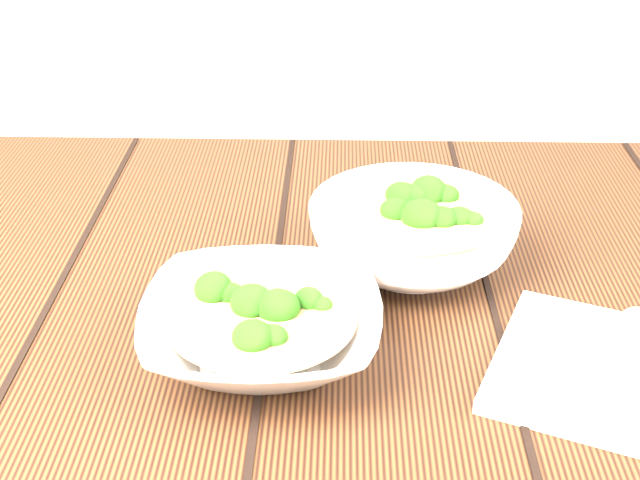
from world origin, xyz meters
TOP-DOWN VIEW (x-y plane):
  - table at (0.00, 0.00)m, footprint 1.20×0.80m
  - soup_bowl_front at (-0.02, -0.05)m, footprint 0.20×0.20m
  - soup_bowl_back at (0.11, 0.09)m, footprint 0.25×0.25m
  - trivet at (-0.02, 0.01)m, footprint 0.12×0.12m
  - napkin at (0.27, -0.09)m, footprint 0.26×0.24m
  - spoon_left at (0.28, -0.05)m, footprint 0.09×0.16m

SIDE VIEW (x-z plane):
  - table at x=0.00m, z-range 0.26..1.01m
  - napkin at x=0.27m, z-range 0.75..0.76m
  - trivet at x=-0.02m, z-range 0.75..0.78m
  - spoon_left at x=0.28m, z-range 0.76..0.77m
  - soup_bowl_front at x=-0.02m, z-range 0.75..0.80m
  - soup_bowl_back at x=0.11m, z-range 0.75..0.82m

